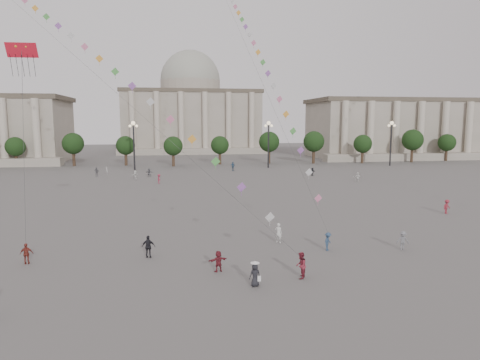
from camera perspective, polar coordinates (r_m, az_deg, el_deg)
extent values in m
plane|color=#585553|center=(28.53, 5.22, -13.99)|extent=(360.00, 360.00, 0.00)
cube|color=gray|center=(145.68, 25.30, 6.06)|extent=(80.00, 22.00, 16.00)
cube|color=brown|center=(145.78, 25.50, 9.43)|extent=(81.60, 22.44, 1.20)
cube|color=gray|center=(135.42, 28.21, 2.83)|extent=(84.00, 4.00, 2.00)
cube|color=gray|center=(155.81, -6.54, 7.55)|extent=(46.00, 30.00, 20.00)
cube|color=brown|center=(156.13, -6.60, 11.45)|extent=(46.92, 30.60, 1.20)
cube|color=gray|center=(139.16, -6.19, 3.82)|extent=(48.30, 4.00, 2.00)
cylinder|color=gray|center=(156.27, -6.61, 12.14)|extent=(21.00, 21.00, 5.00)
sphere|color=#9A9C8E|center=(156.48, -6.63, 13.05)|extent=(21.00, 21.00, 21.00)
cylinder|color=#3B291D|center=(109.91, -27.69, 2.32)|extent=(0.70, 0.70, 3.52)
sphere|color=black|center=(109.68, -27.82, 4.23)|extent=(5.12, 5.12, 5.12)
cylinder|color=#3B291D|center=(106.65, -21.58, 2.53)|extent=(0.70, 0.70, 3.52)
sphere|color=black|center=(106.41, -21.68, 4.50)|extent=(5.12, 5.12, 5.12)
cylinder|color=#3B291D|center=(104.67, -15.15, 2.71)|extent=(0.70, 0.70, 3.52)
sphere|color=black|center=(104.43, -15.22, 4.72)|extent=(5.12, 5.12, 5.12)
cylinder|color=#3B291D|center=(104.05, -8.56, 2.87)|extent=(0.70, 0.70, 3.52)
sphere|color=black|center=(103.80, -8.61, 4.89)|extent=(5.12, 5.12, 5.12)
cylinder|color=#3B291D|center=(104.80, -1.98, 2.98)|extent=(0.70, 0.70, 3.52)
sphere|color=black|center=(104.56, -1.99, 4.99)|extent=(5.12, 5.12, 5.12)
cylinder|color=#3B291D|center=(106.91, 4.43, 3.06)|extent=(0.70, 0.70, 3.52)
sphere|color=black|center=(106.67, 4.45, 5.03)|extent=(5.12, 5.12, 5.12)
cylinder|color=#3B291D|center=(110.29, 10.51, 3.10)|extent=(0.70, 0.70, 3.52)
sphere|color=black|center=(110.05, 10.56, 5.01)|extent=(5.12, 5.12, 5.12)
cylinder|color=#3B291D|center=(114.83, 16.18, 3.10)|extent=(0.70, 0.70, 3.52)
sphere|color=black|center=(114.60, 16.25, 4.94)|extent=(5.12, 5.12, 5.12)
cylinder|color=#3B291D|center=(120.39, 21.37, 3.08)|extent=(0.70, 0.70, 3.52)
sphere|color=black|center=(120.18, 21.46, 4.83)|extent=(5.12, 5.12, 5.12)
cylinder|color=#3B291D|center=(126.86, 26.06, 3.04)|extent=(0.70, 0.70, 3.52)
sphere|color=black|center=(126.65, 26.16, 4.69)|extent=(5.12, 5.12, 5.12)
cylinder|color=#262628|center=(96.20, -13.95, 4.26)|extent=(0.36, 0.36, 10.00)
sphere|color=#FFE5B2|center=(96.04, -14.05, 7.36)|extent=(0.90, 0.90, 0.90)
sphere|color=#FFE5B2|center=(96.11, -14.46, 6.99)|extent=(0.60, 0.60, 0.60)
sphere|color=#FFE5B2|center=(95.99, -13.62, 7.01)|extent=(0.60, 0.60, 0.60)
cylinder|color=#262628|center=(98.23, 3.81, 4.54)|extent=(0.36, 0.36, 10.00)
sphere|color=#FFE5B2|center=(98.07, 3.84, 7.58)|extent=(0.90, 0.90, 0.90)
sphere|color=#FFE5B2|center=(97.93, 3.43, 7.23)|extent=(0.60, 0.60, 0.60)
sphere|color=#FFE5B2|center=(98.23, 4.24, 7.22)|extent=(0.60, 0.60, 0.60)
cylinder|color=#262628|center=(108.83, 19.46, 4.43)|extent=(0.36, 0.36, 10.00)
sphere|color=#FFE5B2|center=(108.69, 19.59, 7.17)|extent=(0.90, 0.90, 0.90)
sphere|color=#FFE5B2|center=(108.36, 19.24, 6.87)|extent=(0.60, 0.60, 0.60)
sphere|color=#FFE5B2|center=(109.02, 19.90, 6.84)|extent=(0.60, 0.60, 0.60)
imported|color=#315170|center=(92.38, -0.97, 1.85)|extent=(1.23, 0.91, 1.94)
imported|color=white|center=(80.64, -13.79, 0.65)|extent=(1.45, 1.46, 1.68)
imported|color=slate|center=(38.23, 20.89, -7.55)|extent=(1.15, 0.87, 1.58)
imported|color=silver|center=(78.41, 15.41, 0.40)|extent=(1.59, 0.63, 1.68)
imported|color=maroon|center=(54.95, 25.86, -3.21)|extent=(1.21, 0.97, 1.64)
imported|color=black|center=(85.04, 9.64, 1.09)|extent=(1.44, 1.25, 1.57)
imported|color=#B2B1AD|center=(90.02, -17.33, 1.19)|extent=(0.53, 0.64, 1.49)
imported|color=slate|center=(84.00, -12.01, 0.97)|extent=(1.60, 0.90, 1.64)
imported|color=silver|center=(37.94, 5.15, -7.03)|extent=(0.76, 0.74, 1.76)
imported|color=slate|center=(87.26, -18.60, 1.04)|extent=(1.07, 0.49, 1.79)
imported|color=#9D2A44|center=(74.60, -10.74, 0.16)|extent=(0.89, 1.18, 1.63)
imported|color=maroon|center=(36.04, -26.58, -8.79)|extent=(0.96, 0.46, 1.59)
imported|color=maroon|center=(30.85, -2.90, -10.76)|extent=(1.48, 0.86, 1.52)
imported|color=black|center=(34.50, -12.10, -8.69)|extent=(1.07, 0.53, 1.77)
imported|color=maroon|center=(29.78, 8.12, -11.21)|extent=(1.02, 1.10, 1.82)
imported|color=navy|center=(36.33, 11.64, -8.03)|extent=(1.07, 1.12, 1.52)
imported|color=black|center=(28.26, 2.00, -12.54)|extent=(0.82, 0.63, 1.51)
cone|color=white|center=(27.97, 2.01, -10.88)|extent=(0.52, 0.52, 0.14)
cylinder|color=white|center=(27.99, 2.01, -11.00)|extent=(0.60, 0.60, 0.02)
cube|color=white|center=(28.24, 2.57, -13.00)|extent=(0.22, 0.10, 0.35)
cube|color=red|center=(36.48, -27.11, 15.17)|extent=(2.22, 0.61, 1.02)
cube|color=green|center=(36.58, -27.69, 15.51)|extent=(0.36, 0.21, 0.34)
cube|color=#203CB1|center=(36.37, -26.61, 15.62)|extent=(0.36, 0.21, 0.34)
sphere|color=gold|center=(36.54, -27.71, 15.51)|extent=(0.20, 0.20, 0.20)
sphere|color=gold|center=(36.34, -26.63, 15.63)|extent=(0.20, 0.20, 0.20)
cylinder|color=#3F3F3F|center=(35.45, -26.88, 3.91)|extent=(0.02, 0.02, 14.26)
cylinder|color=#3F3F3F|center=(50.78, -21.50, 15.46)|extent=(0.02, 0.02, 66.83)
cube|color=silver|center=(30.43, 4.01, -4.97)|extent=(0.76, 0.25, 0.76)
cube|color=#9D5BB7|center=(31.71, 0.20, -0.96)|extent=(0.76, 0.25, 0.76)
cube|color=#55AB4F|center=(33.27, -3.26, 2.48)|extent=(0.76, 0.25, 0.76)
cube|color=#F4A739|center=(35.05, -6.41, 5.43)|extent=(0.76, 0.25, 0.76)
cube|color=pink|center=(37.02, -9.27, 7.98)|extent=(0.76, 0.25, 0.76)
cube|color=silver|center=(39.12, -11.85, 10.17)|extent=(0.76, 0.25, 0.76)
cube|color=#9D5BB7|center=(41.35, -14.20, 12.07)|extent=(0.76, 0.25, 0.76)
cube|color=#55AB4F|center=(43.67, -16.32, 13.71)|extent=(0.76, 0.25, 0.76)
cube|color=#F4A739|center=(46.07, -18.25, 15.13)|extent=(0.76, 0.25, 0.76)
cube|color=pink|center=(48.54, -20.00, 16.36)|extent=(0.76, 0.25, 0.76)
cube|color=silver|center=(51.06, -21.61, 17.44)|extent=(0.76, 0.25, 0.76)
cube|color=#9D5BB7|center=(53.63, -23.07, 18.39)|extent=(0.76, 0.25, 0.76)
cube|color=#55AB4F|center=(56.24, -24.42, 19.22)|extent=(0.76, 0.25, 0.76)
cube|color=#F4A739|center=(58.88, -25.65, 19.95)|extent=(0.76, 0.25, 0.76)
cube|color=pink|center=(61.54, -26.79, 20.60)|extent=(0.76, 0.25, 0.76)
cylinder|color=#3F3F3F|center=(64.94, 0.26, 18.62)|extent=(0.02, 0.02, 74.15)
cube|color=pink|center=(37.54, 10.39, -2.41)|extent=(0.76, 0.25, 0.76)
cube|color=silver|center=(39.22, 9.19, 1.02)|extent=(0.76, 0.25, 0.76)
cube|color=#9D5BB7|center=(41.05, 8.09, 3.95)|extent=(0.76, 0.25, 0.76)
cube|color=#55AB4F|center=(43.00, 7.08, 6.49)|extent=(0.76, 0.25, 0.76)
cube|color=#F4A739|center=(45.04, 6.15, 8.72)|extent=(0.76, 0.25, 0.76)
cube|color=pink|center=(47.15, 5.29, 10.70)|extent=(0.76, 0.25, 0.76)
cube|color=silver|center=(49.31, 4.49, 12.45)|extent=(0.76, 0.25, 0.76)
cube|color=#9D5BB7|center=(51.52, 3.75, 14.01)|extent=(0.76, 0.25, 0.76)
cube|color=#55AB4F|center=(53.77, 3.07, 15.41)|extent=(0.76, 0.25, 0.76)
cube|color=#F4A739|center=(56.05, 2.43, 16.67)|extent=(0.76, 0.25, 0.76)
cube|color=pink|center=(58.36, 1.83, 17.81)|extent=(0.76, 0.25, 0.76)
cube|color=silver|center=(60.70, 1.27, 18.84)|extent=(0.76, 0.25, 0.76)
cube|color=#9D5BB7|center=(63.05, 0.75, 19.77)|extent=(0.76, 0.25, 0.76)
cube|color=#55AB4F|center=(65.41, 0.26, 20.62)|extent=(0.76, 0.25, 0.76)
cube|color=#F4A739|center=(67.80, -0.20, 21.40)|extent=(0.76, 0.25, 0.76)
cube|color=pink|center=(70.19, -0.63, 22.11)|extent=(0.76, 0.25, 0.76)
cube|color=silver|center=(72.59, -1.04, 22.77)|extent=(0.76, 0.25, 0.76)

